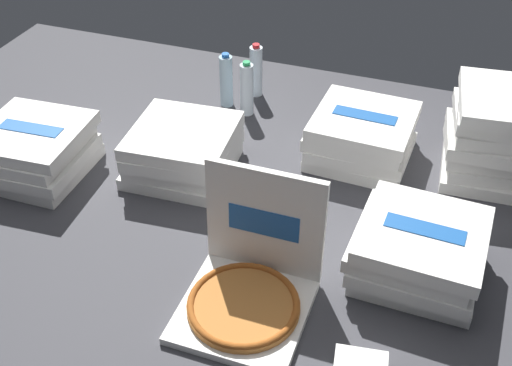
{
  "coord_description": "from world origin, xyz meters",
  "views": [
    {
      "loc": [
        0.61,
        -1.48,
        1.45
      ],
      "look_at": [
        0.05,
        0.1,
        0.14
      ],
      "focal_mm": 44.88,
      "sensor_mm": 36.0,
      "label": 1
    }
  ],
  "objects_px": {
    "pizza_stack_center_near": "(502,134)",
    "pizza_stack_right_near": "(418,250)",
    "pizza_stack_left_mid": "(361,136)",
    "water_bottle_0": "(226,81)",
    "open_pizza_box": "(249,283)",
    "pizza_stack_right_far": "(33,151)",
    "water_bottle_1": "(247,89)",
    "pizza_stack_left_far": "(183,150)",
    "water_bottle_2": "(256,71)"
  },
  "relations": [
    {
      "from": "pizza_stack_center_near",
      "to": "pizza_stack_right_near",
      "type": "distance_m",
      "value": 0.67
    },
    {
      "from": "water_bottle_1",
      "to": "water_bottle_0",
      "type": "bearing_deg",
      "value": 160.28
    },
    {
      "from": "water_bottle_0",
      "to": "water_bottle_2",
      "type": "distance_m",
      "value": 0.15
    },
    {
      "from": "open_pizza_box",
      "to": "pizza_stack_right_near",
      "type": "distance_m",
      "value": 0.53
    },
    {
      "from": "open_pizza_box",
      "to": "pizza_stack_center_near",
      "type": "xyz_separation_m",
      "value": [
        0.64,
        0.91,
        0.09
      ]
    },
    {
      "from": "pizza_stack_center_near",
      "to": "pizza_stack_left_mid",
      "type": "height_order",
      "value": "pizza_stack_center_near"
    },
    {
      "from": "water_bottle_0",
      "to": "open_pizza_box",
      "type": "bearing_deg",
      "value": -65.08
    },
    {
      "from": "water_bottle_2",
      "to": "pizza_stack_left_mid",
      "type": "bearing_deg",
      "value": -30.65
    },
    {
      "from": "pizza_stack_left_far",
      "to": "water_bottle_1",
      "type": "distance_m",
      "value": 0.47
    },
    {
      "from": "pizza_stack_left_mid",
      "to": "pizza_stack_left_far",
      "type": "bearing_deg",
      "value": -152.46
    },
    {
      "from": "pizza_stack_right_far",
      "to": "water_bottle_1",
      "type": "bearing_deg",
      "value": 47.45
    },
    {
      "from": "pizza_stack_left_far",
      "to": "pizza_stack_right_far",
      "type": "xyz_separation_m",
      "value": [
        -0.52,
        -0.18,
        0.0
      ]
    },
    {
      "from": "pizza_stack_left_far",
      "to": "pizza_stack_left_mid",
      "type": "distance_m",
      "value": 0.68
    },
    {
      "from": "open_pizza_box",
      "to": "pizza_stack_right_near",
      "type": "bearing_deg",
      "value": 32.62
    },
    {
      "from": "pizza_stack_right_far",
      "to": "water_bottle_2",
      "type": "xyz_separation_m",
      "value": [
        0.58,
        0.82,
        0.02
      ]
    },
    {
      "from": "pizza_stack_left_mid",
      "to": "pizza_stack_right_far",
      "type": "bearing_deg",
      "value": -156.07
    },
    {
      "from": "pizza_stack_right_far",
      "to": "open_pizza_box",
      "type": "bearing_deg",
      "value": -19.42
    },
    {
      "from": "pizza_stack_left_mid",
      "to": "pizza_stack_center_near",
      "type": "bearing_deg",
      "value": 8.57
    },
    {
      "from": "pizza_stack_right_far",
      "to": "water_bottle_2",
      "type": "bearing_deg",
      "value": 54.47
    },
    {
      "from": "open_pizza_box",
      "to": "water_bottle_2",
      "type": "xyz_separation_m",
      "value": [
        -0.39,
        1.16,
        0.04
      ]
    },
    {
      "from": "pizza_stack_center_near",
      "to": "pizza_stack_left_mid",
      "type": "bearing_deg",
      "value": -171.43
    },
    {
      "from": "water_bottle_1",
      "to": "water_bottle_2",
      "type": "height_order",
      "value": "same"
    },
    {
      "from": "pizza_stack_left_mid",
      "to": "water_bottle_0",
      "type": "bearing_deg",
      "value": 162.88
    },
    {
      "from": "pizza_stack_center_near",
      "to": "water_bottle_2",
      "type": "distance_m",
      "value": 1.06
    },
    {
      "from": "pizza_stack_right_near",
      "to": "water_bottle_0",
      "type": "bearing_deg",
      "value": 140.86
    },
    {
      "from": "pizza_stack_left_far",
      "to": "water_bottle_1",
      "type": "height_order",
      "value": "water_bottle_1"
    },
    {
      "from": "pizza_stack_left_mid",
      "to": "water_bottle_2",
      "type": "height_order",
      "value": "water_bottle_2"
    },
    {
      "from": "pizza_stack_right_far",
      "to": "water_bottle_0",
      "type": "bearing_deg",
      "value": 54.55
    },
    {
      "from": "pizza_stack_right_near",
      "to": "pizza_stack_left_mid",
      "type": "relative_size",
      "value": 1.03
    },
    {
      "from": "pizza_stack_center_near",
      "to": "pizza_stack_right_near",
      "type": "bearing_deg",
      "value": -107.65
    },
    {
      "from": "pizza_stack_center_near",
      "to": "pizza_stack_right_far",
      "type": "distance_m",
      "value": 1.72
    },
    {
      "from": "open_pizza_box",
      "to": "pizza_stack_right_far",
      "type": "relative_size",
      "value": 0.96
    },
    {
      "from": "pizza_stack_right_near",
      "to": "pizza_stack_center_near",
      "type": "bearing_deg",
      "value": 72.35
    },
    {
      "from": "open_pizza_box",
      "to": "water_bottle_0",
      "type": "distance_m",
      "value": 1.14
    },
    {
      "from": "pizza_stack_left_far",
      "to": "water_bottle_2",
      "type": "xyz_separation_m",
      "value": [
        0.06,
        0.63,
        0.02
      ]
    },
    {
      "from": "open_pizza_box",
      "to": "pizza_stack_right_far",
      "type": "height_order",
      "value": "open_pizza_box"
    },
    {
      "from": "pizza_stack_right_near",
      "to": "pizza_stack_left_mid",
      "type": "bearing_deg",
      "value": 117.81
    },
    {
      "from": "pizza_stack_left_far",
      "to": "water_bottle_0",
      "type": "xyz_separation_m",
      "value": [
        -0.03,
        0.51,
        0.02
      ]
    },
    {
      "from": "pizza_stack_left_far",
      "to": "pizza_stack_left_mid",
      "type": "bearing_deg",
      "value": 27.54
    },
    {
      "from": "open_pizza_box",
      "to": "water_bottle_1",
      "type": "height_order",
      "value": "open_pizza_box"
    },
    {
      "from": "pizza_stack_left_mid",
      "to": "open_pizza_box",
      "type": "bearing_deg",
      "value": -100.02
    },
    {
      "from": "pizza_stack_right_near",
      "to": "pizza_stack_left_far",
      "type": "height_order",
      "value": "pizza_stack_right_near"
    },
    {
      "from": "pizza_stack_left_mid",
      "to": "pizza_stack_right_near",
      "type": "bearing_deg",
      "value": -62.19
    },
    {
      "from": "water_bottle_0",
      "to": "pizza_stack_right_far",
      "type": "bearing_deg",
      "value": -125.45
    },
    {
      "from": "pizza_stack_center_near",
      "to": "pizza_stack_right_far",
      "type": "xyz_separation_m",
      "value": [
        -1.62,
        -0.57,
        -0.07
      ]
    },
    {
      "from": "pizza_stack_right_near",
      "to": "open_pizza_box",
      "type": "bearing_deg",
      "value": -147.38
    },
    {
      "from": "open_pizza_box",
      "to": "pizza_stack_right_near",
      "type": "xyz_separation_m",
      "value": [
        0.44,
        0.28,
        0.02
      ]
    },
    {
      "from": "open_pizza_box",
      "to": "pizza_stack_left_mid",
      "type": "distance_m",
      "value": 0.85
    },
    {
      "from": "water_bottle_0",
      "to": "water_bottle_2",
      "type": "height_order",
      "value": "same"
    },
    {
      "from": "pizza_stack_center_near",
      "to": "pizza_stack_right_near",
      "type": "height_order",
      "value": "pizza_stack_center_near"
    }
  ]
}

